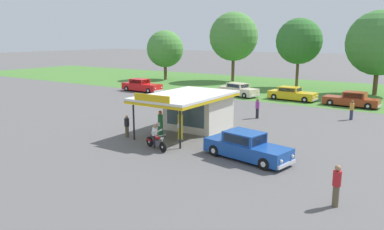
# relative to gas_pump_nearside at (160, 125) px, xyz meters

# --- Properties ---
(ground_plane) EXTENTS (300.00, 300.00, 0.00)m
(ground_plane) POSITION_rel_gas_pump_nearside_xyz_m (-0.48, -0.72, -0.85)
(ground_plane) COLOR #5B5959
(grass_verge_strip) EXTENTS (120.00, 24.00, 0.01)m
(grass_verge_strip) POSITION_rel_gas_pump_nearside_xyz_m (-0.48, 29.28, -0.84)
(grass_verge_strip) COLOR #477A33
(grass_verge_strip) RESTS_ON ground
(service_station_kiosk) EXTENTS (4.70, 7.63, 3.27)m
(service_station_kiosk) POSITION_rel_gas_pump_nearside_xyz_m (0.84, 3.18, 0.80)
(service_station_kiosk) COLOR beige
(service_station_kiosk) RESTS_ON ground
(gas_pump_nearside) EXTENTS (0.44, 0.44, 1.86)m
(gas_pump_nearside) POSITION_rel_gas_pump_nearside_xyz_m (0.00, 0.00, 0.00)
(gas_pump_nearside) COLOR slate
(gas_pump_nearside) RESTS_ON ground
(gas_pump_offside) EXTENTS (0.44, 0.44, 2.07)m
(gas_pump_offside) POSITION_rel_gas_pump_nearside_xyz_m (1.68, 0.00, 0.10)
(gas_pump_offside) COLOR slate
(gas_pump_offside) RESTS_ON ground
(motorcycle_with_rider) EXTENTS (2.07, 0.90, 1.58)m
(motorcycle_with_rider) POSITION_rel_gas_pump_nearside_xyz_m (1.57, -2.46, -0.19)
(motorcycle_with_rider) COLOR black
(motorcycle_with_rider) RESTS_ON ground
(featured_classic_sedan) EXTENTS (5.42, 2.67, 1.57)m
(featured_classic_sedan) POSITION_rel_gas_pump_nearside_xyz_m (7.06, -1.16, -0.14)
(featured_classic_sedan) COLOR #19479E
(featured_classic_sedan) RESTS_ON ground
(parked_car_back_row_far_right) EXTENTS (5.50, 2.04, 1.49)m
(parked_car_back_row_far_right) POSITION_rel_gas_pump_nearside_xyz_m (8.63, 19.78, -0.18)
(parked_car_back_row_far_right) COLOR #993819
(parked_car_back_row_far_right) RESTS_ON ground
(parked_car_back_row_centre_left) EXTENTS (5.30, 2.97, 1.51)m
(parked_car_back_row_centre_left) POSITION_rel_gas_pump_nearside_xyz_m (-3.87, 19.69, -0.14)
(parked_car_back_row_centre_left) COLOR beige
(parked_car_back_row_centre_left) RESTS_ON ground
(parked_car_back_row_centre_right) EXTENTS (5.63, 1.99, 1.58)m
(parked_car_back_row_centre_right) POSITION_rel_gas_pump_nearside_xyz_m (-15.95, 16.42, -0.13)
(parked_car_back_row_centre_right) COLOR red
(parked_car_back_row_centre_right) RESTS_ON ground
(parked_car_back_row_centre) EXTENTS (5.38, 2.20, 1.45)m
(parked_car_back_row_centre) POSITION_rel_gas_pump_nearside_xyz_m (2.35, 20.33, -0.18)
(parked_car_back_row_centre) COLOR gold
(parked_car_back_row_centre) RESTS_ON ground
(bystander_standing_back_lot) EXTENTS (0.34, 0.34, 1.77)m
(bystander_standing_back_lot) POSITION_rel_gas_pump_nearside_xyz_m (12.74, -4.73, 0.09)
(bystander_standing_back_lot) COLOR brown
(bystander_standing_back_lot) RESTS_ON ground
(bystander_admiring_sedan) EXTENTS (0.34, 0.34, 1.53)m
(bystander_admiring_sedan) POSITION_rel_gas_pump_nearside_xyz_m (-1.92, -1.29, -0.05)
(bystander_admiring_sedan) COLOR brown
(bystander_admiring_sedan) RESTS_ON ground
(bystander_strolling_foreground) EXTENTS (0.34, 0.34, 1.70)m
(bystander_strolling_foreground) POSITION_rel_gas_pump_nearside_xyz_m (3.08, 9.39, 0.05)
(bystander_strolling_foreground) COLOR black
(bystander_strolling_foreground) RESTS_ON ground
(bystander_leaning_by_kiosk) EXTENTS (0.34, 0.34, 1.64)m
(bystander_leaning_by_kiosk) POSITION_rel_gas_pump_nearside_xyz_m (9.89, 13.17, 0.02)
(bystander_leaning_by_kiosk) COLOR #2D3351
(bystander_leaning_by_kiosk) RESTS_ON ground
(tree_oak_far_left) EXTENTS (7.57, 7.57, 9.91)m
(tree_oak_far_left) POSITION_rel_gas_pump_nearside_xyz_m (9.39, 29.42, 5.27)
(tree_oak_far_left) COLOR brown
(tree_oak_far_left) RESTS_ON ground
(tree_oak_distant_spare) EXTENTS (7.46, 7.46, 10.62)m
(tree_oak_distant_spare) POSITION_rel_gas_pump_nearside_xyz_m (-11.43, 33.11, 5.95)
(tree_oak_distant_spare) COLOR brown
(tree_oak_distant_spare) RESTS_ON ground
(tree_oak_left) EXTENTS (5.90, 5.90, 7.90)m
(tree_oak_left) POSITION_rel_gas_pump_nearside_xyz_m (-21.60, 29.11, 4.00)
(tree_oak_left) COLOR brown
(tree_oak_left) RESTS_ON ground
(tree_oak_right) EXTENTS (6.09, 6.09, 9.31)m
(tree_oak_right) POSITION_rel_gas_pump_nearside_xyz_m (-0.45, 30.58, 5.34)
(tree_oak_right) COLOR brown
(tree_oak_right) RESTS_ON ground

